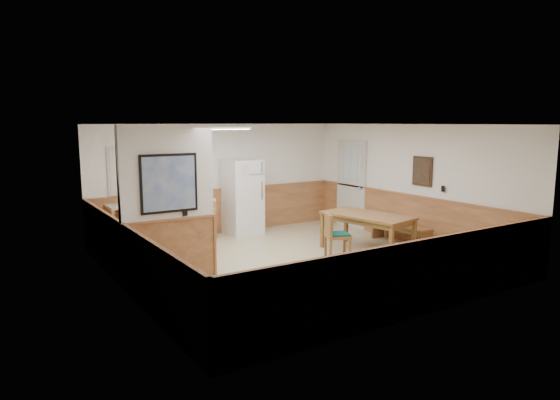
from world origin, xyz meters
TOP-DOWN VIEW (x-y plane):
  - ground at (0.00, 0.00)m, footprint 6.00×6.00m
  - ceiling at (0.00, 0.00)m, footprint 6.00×6.00m
  - back_wall at (0.00, 3.00)m, footprint 6.00×0.02m
  - right_wall at (3.00, 0.00)m, footprint 0.02×6.00m
  - left_wall at (-3.00, 0.00)m, footprint 0.02×6.00m
  - wainscot_back at (0.00, 2.98)m, footprint 6.00×0.04m
  - wainscot_right at (2.98, 0.00)m, footprint 0.04×6.00m
  - wainscot_left at (-2.98, 0.00)m, footprint 0.04×6.00m
  - partition_wall at (-2.25, 0.19)m, footprint 1.50×0.20m
  - kitchen_counter at (-1.21, 2.68)m, footprint 2.20×0.61m
  - exterior_door at (2.96, 1.90)m, footprint 0.07×1.02m
  - kitchen_window at (-2.10, 2.98)m, footprint 0.80×0.04m
  - wall_painting at (2.97, -0.30)m, footprint 0.04×0.50m
  - fluorescent_fixture at (-0.80, 1.30)m, footprint 1.20×0.30m
  - refrigerator at (0.38, 2.63)m, footprint 0.78×0.74m
  - dining_table at (1.69, -0.09)m, footprint 1.22×1.91m
  - dining_bench at (2.68, -0.03)m, footprint 0.42×1.54m
  - dining_chair at (0.83, -0.12)m, footprint 0.71×0.61m
  - fire_extinguisher at (-0.52, 2.65)m, footprint 0.14×0.14m
  - soap_bottle at (-2.19, 2.68)m, footprint 0.10×0.10m

SIDE VIEW (x-z plane):
  - ground at x=0.00m, z-range 0.00..0.00m
  - dining_bench at x=2.68m, z-range 0.12..0.57m
  - kitchen_counter at x=-1.21m, z-range -0.04..0.96m
  - dining_chair at x=0.83m, z-range 0.07..0.92m
  - wainscot_back at x=0.00m, z-range 0.00..1.00m
  - wainscot_right at x=2.98m, z-range 0.00..1.00m
  - wainscot_left at x=-2.98m, z-range 0.00..1.00m
  - dining_table at x=1.69m, z-range 0.28..1.03m
  - refrigerator at x=0.38m, z-range 0.00..1.71m
  - soap_bottle at x=-2.19m, z-range 0.90..1.14m
  - exterior_door at x=2.96m, z-range -0.02..2.13m
  - fire_extinguisher at x=-0.52m, z-range 0.87..1.33m
  - partition_wall at x=-2.25m, z-range -0.02..2.48m
  - back_wall at x=0.00m, z-range 0.00..2.50m
  - right_wall at x=3.00m, z-range 0.00..2.50m
  - left_wall at x=-3.00m, z-range 0.00..2.50m
  - kitchen_window at x=-2.10m, z-range 1.05..2.05m
  - wall_painting at x=2.97m, z-range 1.25..1.85m
  - fluorescent_fixture at x=-0.80m, z-range 2.40..2.49m
  - ceiling at x=0.00m, z-range 2.49..2.51m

